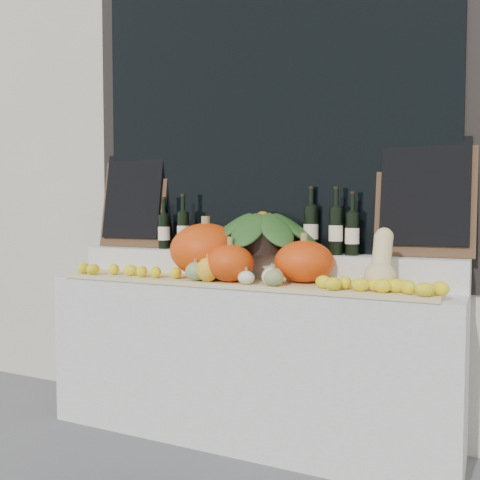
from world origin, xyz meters
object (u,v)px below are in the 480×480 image
object	(u,v)px
pumpkin_left	(206,250)
pumpkin_right	(304,261)
butternut_squash	(381,264)
wine_bottle_tall	(311,229)
produce_bowl	(263,232)

from	to	relation	value
pumpkin_left	pumpkin_right	size ratio (longest dim) A/B	1.31
pumpkin_left	butternut_squash	world-z (taller)	pumpkin_left
pumpkin_left	butternut_squash	bearing A→B (deg)	-4.77
pumpkin_left	wine_bottle_tall	world-z (taller)	wine_bottle_tall
pumpkin_left	produce_bowl	distance (m)	0.34
pumpkin_right	wine_bottle_tall	xyz separation A→B (m)	(-0.04, 0.24, 0.16)
pumpkin_right	produce_bowl	xyz separation A→B (m)	(-0.31, 0.18, 0.14)
pumpkin_left	pumpkin_right	distance (m)	0.59
pumpkin_right	butternut_squash	size ratio (longest dim) A/B	1.06
pumpkin_left	wine_bottle_tall	xyz separation A→B (m)	(0.55, 0.24, 0.12)
pumpkin_right	produce_bowl	distance (m)	0.39
butternut_squash	produce_bowl	size ratio (longest dim) A/B	0.42
wine_bottle_tall	pumpkin_left	bearing A→B (deg)	-156.47
pumpkin_left	pumpkin_right	world-z (taller)	pumpkin_left
butternut_squash	wine_bottle_tall	xyz separation A→B (m)	(-0.45, 0.32, 0.15)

